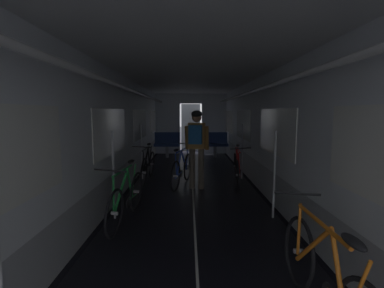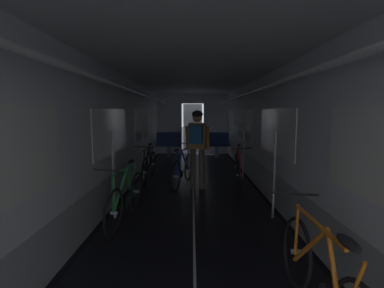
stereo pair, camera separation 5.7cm
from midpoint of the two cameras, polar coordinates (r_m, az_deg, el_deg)
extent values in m
cube|color=black|center=(5.77, -14.47, -10.54)|extent=(0.08, 11.50, 0.01)
cube|color=black|center=(5.80, 14.25, -10.45)|extent=(0.08, 11.50, 0.01)
cube|color=beige|center=(5.61, -0.07, -10.83)|extent=(0.03, 11.27, 0.00)
cube|color=#9EA0A5|center=(5.71, -15.54, -7.65)|extent=(0.12, 11.50, 0.60)
cube|color=silver|center=(5.55, -15.93, 4.71)|extent=(0.12, 11.50, 1.85)
cube|color=white|center=(4.98, -16.87, 2.48)|extent=(0.02, 1.90, 0.80)
cube|color=white|center=(7.78, -10.99, 4.03)|extent=(0.02, 1.90, 0.80)
cube|color=white|center=(10.62, -8.22, 4.75)|extent=(0.02, 1.90, 0.80)
cube|color=yellow|center=(5.77, -14.62, 3.08)|extent=(0.01, 0.20, 0.28)
cylinder|color=white|center=(5.48, -12.63, 10.81)|extent=(0.07, 11.04, 0.07)
cylinder|color=#B7BABF|center=(4.48, -16.48, -6.35)|extent=(0.04, 0.04, 1.40)
cylinder|color=#B7BABF|center=(6.98, -10.69, -1.61)|extent=(0.04, 0.04, 1.40)
cube|color=#9EA0A5|center=(5.74, 15.30, -7.57)|extent=(0.12, 11.50, 0.60)
cube|color=silver|center=(5.58, 15.69, 4.73)|extent=(0.12, 11.50, 1.85)
cube|color=white|center=(5.02, 16.75, 2.51)|extent=(0.02, 1.90, 0.80)
cube|color=white|center=(7.80, 10.44, 4.05)|extent=(0.02, 1.90, 0.80)
cube|color=white|center=(10.64, 7.46, 4.76)|extent=(0.02, 1.90, 0.80)
cube|color=yellow|center=(5.60, 14.89, 2.97)|extent=(0.01, 0.20, 0.28)
cylinder|color=white|center=(5.50, 12.42, 10.79)|extent=(0.07, 11.04, 0.07)
cylinder|color=#B7BABF|center=(4.51, 16.53, -6.26)|extent=(0.04, 0.04, 1.40)
cylinder|color=#B7BABF|center=(7.00, 10.26, -1.58)|extent=(0.04, 0.04, 1.40)
cube|color=silver|center=(11.21, -5.27, 4.24)|extent=(1.00, 0.12, 2.45)
cube|color=silver|center=(11.21, 4.48, 4.25)|extent=(1.00, 0.12, 2.45)
cube|color=silver|center=(11.17, -0.40, 9.52)|extent=(0.90, 0.12, 0.40)
cube|color=#4C4F54|center=(11.88, -0.41, 3.44)|extent=(0.81, 0.04, 2.05)
cube|color=silver|center=(5.41, -0.08, 15.39)|extent=(3.14, 11.62, 0.12)
cylinder|color=gray|center=(10.24, -5.40, -1.63)|extent=(0.12, 0.12, 0.44)
cube|color=#2D4784|center=(10.21, -5.42, -0.13)|extent=(0.96, 0.44, 0.10)
cube|color=#2D4784|center=(10.37, -5.35, 1.36)|extent=(0.96, 0.08, 0.40)
torus|color=gray|center=(10.42, -7.70, 2.46)|extent=(0.14, 0.14, 0.02)
cylinder|color=gray|center=(10.25, 4.68, -1.62)|extent=(0.12, 0.12, 0.44)
cube|color=#2D4784|center=(10.22, 4.70, -0.12)|extent=(0.96, 0.44, 0.10)
cube|color=#2D4784|center=(10.38, 4.61, 1.37)|extent=(0.96, 0.08, 0.40)
torus|color=gray|center=(10.36, 2.24, 2.49)|extent=(0.14, 0.14, 0.02)
torus|color=black|center=(7.26, -8.69, -4.18)|extent=(0.11, 0.67, 0.67)
cylinder|color=#B2B2B7|center=(7.26, -8.69, -4.18)|extent=(0.10, 0.05, 0.06)
torus|color=black|center=(6.28, -10.33, -5.91)|extent=(0.11, 0.67, 0.67)
cylinder|color=#B2B2B7|center=(6.28, -10.33, -5.91)|extent=(0.10, 0.05, 0.06)
cylinder|color=black|center=(6.54, -9.94, -3.44)|extent=(0.10, 0.54, 0.56)
cylinder|color=black|center=(6.94, -9.27, -2.85)|extent=(0.06, 0.34, 0.55)
cylinder|color=black|center=(6.66, -9.88, -0.96)|extent=(0.07, 0.82, 0.04)
cylinder|color=black|center=(7.15, -8.95, -2.38)|extent=(0.06, 0.16, 0.49)
cylinder|color=black|center=(7.05, -9.00, -4.70)|extent=(0.04, 0.45, 0.07)
cylinder|color=black|center=(6.27, -10.48, -3.69)|extent=(0.06, 0.09, 0.49)
cylinder|color=black|center=(6.84, -9.32, -5.25)|extent=(0.03, 0.17, 0.17)
ellipsoid|color=black|center=(7.07, -9.24, -0.02)|extent=(0.10, 0.24, 0.07)
cylinder|color=black|center=(6.20, -10.80, -0.61)|extent=(0.44, 0.04, 0.05)
torus|color=black|center=(3.03, 20.88, -20.27)|extent=(0.08, 0.67, 0.67)
cylinder|color=#B2B2B7|center=(3.03, 20.88, -20.27)|extent=(0.09, 0.05, 0.06)
cylinder|color=orange|center=(2.67, 23.36, -18.97)|extent=(0.07, 0.54, 0.56)
cylinder|color=orange|center=(2.35, 27.70, -22.98)|extent=(0.07, 0.34, 0.55)
cylinder|color=orange|center=(2.44, 24.78, -14.86)|extent=(0.04, 0.82, 0.04)
cylinder|color=orange|center=(2.90, 21.01, -16.28)|extent=(0.06, 0.09, 0.49)
ellipsoid|color=black|center=(2.06, 30.06, -17.35)|extent=(0.10, 0.24, 0.07)
cylinder|color=black|center=(2.80, 20.74, -9.71)|extent=(0.44, 0.03, 0.05)
torus|color=black|center=(7.01, 8.89, -4.56)|extent=(0.16, 0.68, 0.67)
cylinder|color=#B2B2B7|center=(7.01, 8.89, -4.56)|extent=(0.10, 0.06, 0.06)
torus|color=black|center=(6.02, 9.36, -6.44)|extent=(0.16, 0.68, 0.67)
cylinder|color=#B2B2B7|center=(6.02, 9.36, -6.44)|extent=(0.10, 0.06, 0.06)
cylinder|color=red|center=(6.28, 9.38, -3.84)|extent=(0.07, 0.54, 0.56)
cylinder|color=red|center=(6.69, 9.19, -3.21)|extent=(0.11, 0.34, 0.55)
cylinder|color=red|center=(6.40, 9.52, -1.26)|extent=(0.13, 0.82, 0.04)
cylinder|color=red|center=(6.90, 9.10, -2.71)|extent=(0.05, 0.17, 0.49)
cylinder|color=red|center=(6.80, 8.97, -5.11)|extent=(0.08, 0.45, 0.07)
cylinder|color=red|center=(6.00, 9.56, -4.12)|extent=(0.07, 0.09, 0.49)
cylinder|color=black|center=(6.58, 9.05, -5.70)|extent=(0.04, 0.17, 0.17)
ellipsoid|color=black|center=(6.81, 9.36, -0.27)|extent=(0.12, 0.25, 0.07)
cylinder|color=black|center=(5.93, 9.87, -0.92)|extent=(0.44, 0.08, 0.06)
torus|color=black|center=(4.84, -11.95, -9.73)|extent=(0.15, 0.67, 0.67)
cylinder|color=#B2B2B7|center=(4.84, -11.95, -9.73)|extent=(0.10, 0.06, 0.06)
torus|color=black|center=(3.93, -16.35, -13.78)|extent=(0.15, 0.67, 0.67)
cylinder|color=#B2B2B7|center=(3.93, -16.35, -13.78)|extent=(0.10, 0.06, 0.06)
cylinder|color=#1E8438|center=(4.14, -15.07, -9.46)|extent=(0.13, 0.54, 0.56)
cylinder|color=#1E8438|center=(4.52, -13.29, -8.07)|extent=(0.05, 0.35, 0.55)
cylinder|color=#1E8438|center=(4.23, -14.70, -5.43)|extent=(0.11, 0.82, 0.04)
cylinder|color=#1E8438|center=(4.72, -12.46, -7.13)|extent=(0.07, 0.16, 0.49)
cylinder|color=#1E8438|center=(4.64, -12.73, -10.75)|extent=(0.07, 0.45, 0.07)
cylinder|color=#1E8438|center=(3.88, -16.55, -10.26)|extent=(0.06, 0.09, 0.49)
cylinder|color=black|center=(4.45, -13.60, -11.87)|extent=(0.04, 0.17, 0.17)
ellipsoid|color=black|center=(4.62, -12.99, -3.62)|extent=(0.12, 0.25, 0.07)
cylinder|color=black|center=(3.79, -17.16, -5.36)|extent=(0.44, 0.07, 0.05)
cylinder|color=brown|center=(6.06, -0.23, -5.13)|extent=(0.13, 0.13, 0.90)
cylinder|color=brown|center=(6.03, 1.65, -5.20)|extent=(0.13, 0.13, 0.90)
cube|color=olive|center=(5.94, 0.72, 1.74)|extent=(0.40, 0.29, 0.56)
cylinder|color=olive|center=(6.01, -1.32, 1.32)|extent=(0.13, 0.21, 0.53)
cylinder|color=olive|center=(5.93, 2.84, 1.24)|extent=(0.13, 0.21, 0.53)
sphere|color=#9E7051|center=(5.92, 0.72, 5.60)|extent=(0.21, 0.21, 0.21)
ellipsoid|color=black|center=(5.92, 0.72, 6.28)|extent=(0.29, 0.32, 0.16)
cube|color=#1E5693|center=(5.77, 0.43, 2.00)|extent=(0.31, 0.21, 0.40)
torus|color=black|center=(5.84, -3.77, -6.76)|extent=(0.22, 0.66, 0.67)
cylinder|color=#B2B2B7|center=(5.84, -3.77, -6.76)|extent=(0.10, 0.07, 0.05)
torus|color=black|center=(6.80, -1.16, -4.84)|extent=(0.22, 0.66, 0.67)
cylinder|color=#B2B2B7|center=(6.80, -1.16, -4.84)|extent=(0.10, 0.07, 0.05)
cylinder|color=#2342B7|center=(6.46, -1.95, -3.46)|extent=(0.16, 0.54, 0.56)
cylinder|color=#2342B7|center=(6.07, -3.01, -4.11)|extent=(0.14, 0.33, 0.55)
cylinder|color=#2342B7|center=(6.27, -2.42, -1.31)|extent=(0.24, 0.80, 0.04)
cylinder|color=#2342B7|center=(5.86, -3.66, -4.29)|extent=(0.05, 0.17, 0.49)
cylinder|color=#2342B7|center=(6.06, -3.12, -6.49)|extent=(0.14, 0.44, 0.07)
cylinder|color=#2342B7|center=(6.73, -1.29, -2.86)|extent=(0.06, 0.09, 0.49)
cylinder|color=black|center=(6.27, -2.50, -6.24)|extent=(0.06, 0.17, 0.17)
ellipsoid|color=black|center=(5.86, -3.62, -1.29)|extent=(0.15, 0.26, 0.06)
cylinder|color=black|center=(6.70, -1.35, 0.06)|extent=(0.43, 0.13, 0.04)
camera|label=1|loc=(0.03, -90.23, -0.03)|focal=25.42mm
camera|label=2|loc=(0.03, 89.77, 0.03)|focal=25.42mm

